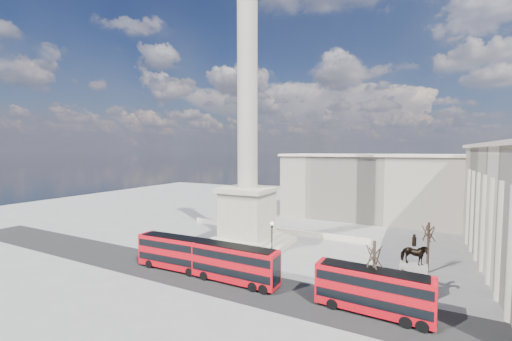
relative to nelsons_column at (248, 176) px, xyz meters
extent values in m
plane|color=gray|center=(0.00, -5.00, -12.92)|extent=(180.00, 180.00, 0.00)
cube|color=#252525|center=(5.00, -15.00, -12.91)|extent=(120.00, 9.00, 0.01)
cube|color=#BBB49C|center=(0.00, 0.00, -12.42)|extent=(14.00, 14.00, 1.00)
cube|color=#BBB49C|center=(0.00, 0.00, -11.67)|extent=(12.00, 12.00, 0.50)
cube|color=#BBB49C|center=(0.00, 0.00, -11.17)|extent=(10.00, 10.00, 0.50)
cube|color=#BBB49C|center=(0.00, 0.00, -6.92)|extent=(8.00, 8.00, 8.00)
cube|color=#BBB49C|center=(0.00, 0.00, -2.52)|extent=(9.00, 9.00, 0.80)
cylinder|color=#B0A592|center=(0.00, 0.00, 14.88)|extent=(3.60, 3.60, 34.00)
cube|color=beige|center=(0.00, 11.00, -12.37)|extent=(40.00, 0.60, 1.10)
cube|color=beige|center=(20.00, 35.00, -4.92)|extent=(50.00, 16.00, 16.00)
cube|color=beige|center=(20.00, 35.00, 3.38)|extent=(51.00, 17.00, 0.60)
cube|color=red|center=(-3.85, -14.80, -10.31)|extent=(12.15, 3.18, 4.44)
cube|color=black|center=(-3.85, -14.80, -11.11)|extent=(11.67, 3.23, 0.99)
cube|color=black|center=(-3.85, -14.80, -9.13)|extent=(11.67, 3.23, 0.99)
cube|color=black|center=(-3.85, -14.80, -8.06)|extent=(10.94, 2.87, 0.07)
cylinder|color=black|center=(-7.82, -14.94, -12.31)|extent=(1.31, 2.90, 1.21)
cylinder|color=black|center=(-0.47, -14.67, -12.31)|extent=(1.31, 2.90, 1.21)
cylinder|color=black|center=(0.97, -14.62, -12.31)|extent=(1.31, 2.90, 1.21)
cube|color=red|center=(6.19, -14.84, -10.29)|extent=(12.20, 2.86, 4.48)
cube|color=black|center=(6.19, -14.84, -11.09)|extent=(11.71, 2.92, 1.00)
cube|color=black|center=(6.19, -14.84, -9.10)|extent=(11.71, 2.92, 1.00)
cube|color=black|center=(6.19, -14.84, -8.01)|extent=(10.98, 2.58, 0.07)
cylinder|color=black|center=(2.17, -14.81, -12.31)|extent=(1.24, 2.90, 1.22)
cylinder|color=black|center=(9.60, -14.87, -12.31)|extent=(1.24, 2.90, 1.22)
cylinder|color=black|center=(11.06, -14.88, -12.31)|extent=(1.24, 2.90, 1.22)
cube|color=red|center=(23.38, -14.87, -10.33)|extent=(12.07, 3.25, 4.40)
cube|color=black|center=(23.38, -14.87, -11.12)|extent=(11.59, 3.29, 0.98)
cube|color=black|center=(23.38, -14.87, -9.17)|extent=(11.59, 3.29, 0.98)
cube|color=black|center=(23.38, -14.87, -8.10)|extent=(10.86, 2.92, 0.07)
cylinder|color=black|center=(19.44, -14.70, -12.32)|extent=(1.32, 2.89, 1.20)
cylinder|color=black|center=(26.72, -15.02, -12.32)|extent=(1.32, 2.89, 1.20)
cylinder|color=black|center=(28.16, -15.09, -12.32)|extent=(1.32, 2.89, 1.20)
cylinder|color=black|center=(8.28, -7.54, -12.65)|extent=(0.46, 0.46, 0.53)
cylinder|color=black|center=(8.28, -7.54, -9.76)|extent=(0.17, 0.17, 6.32)
cylinder|color=black|center=(8.28, -7.54, -6.70)|extent=(0.32, 0.32, 0.32)
sphere|color=silver|center=(8.28, -7.54, -6.33)|extent=(0.59, 0.59, 0.59)
cube|color=beige|center=(27.17, -8.90, -12.69)|extent=(3.67, 2.75, 0.46)
cube|color=beige|center=(27.17, -8.90, -10.90)|extent=(2.93, 2.02, 4.03)
imported|color=black|center=(27.17, -8.90, -7.65)|extent=(3.06, 1.65, 2.47)
cylinder|color=black|center=(27.17, -8.90, -6.11)|extent=(0.46, 0.46, 1.10)
sphere|color=black|center=(27.17, -8.90, -5.36)|extent=(0.33, 0.33, 0.33)
cylinder|color=#332319|center=(23.41, -14.26, -9.04)|extent=(0.31, 0.31, 7.76)
cylinder|color=#332319|center=(28.94, 0.74, -9.29)|extent=(0.34, 0.34, 7.26)
imported|color=black|center=(23.76, -9.60, -11.95)|extent=(0.79, 0.62, 1.93)
imported|color=black|center=(17.35, -8.38, -12.16)|extent=(0.93, 0.89, 1.51)
imported|color=black|center=(6.32, -7.97, -12.11)|extent=(0.54, 0.99, 1.61)
camera|label=1|loc=(27.24, -49.45, 4.48)|focal=22.00mm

